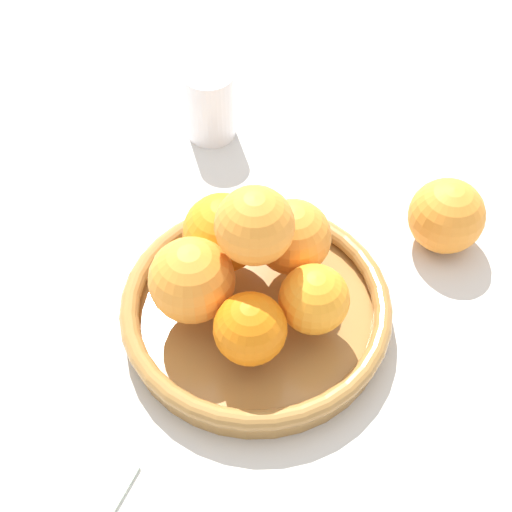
# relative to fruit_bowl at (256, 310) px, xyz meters

# --- Properties ---
(ground_plane) EXTENTS (4.00, 4.00, 0.00)m
(ground_plane) POSITION_rel_fruit_bowl_xyz_m (0.00, 0.00, -0.02)
(ground_plane) COLOR beige
(fruit_bowl) EXTENTS (0.27, 0.27, 0.04)m
(fruit_bowl) POSITION_rel_fruit_bowl_xyz_m (0.00, 0.00, 0.00)
(fruit_bowl) COLOR #A57238
(fruit_bowl) RESTS_ON ground_plane
(orange_pile) EXTENTS (0.18, 0.19, 0.13)m
(orange_pile) POSITION_rel_fruit_bowl_xyz_m (0.00, 0.01, 0.07)
(orange_pile) COLOR orange
(orange_pile) RESTS_ON fruit_bowl
(stray_orange) EXTENTS (0.08, 0.08, 0.08)m
(stray_orange) POSITION_rel_fruit_bowl_xyz_m (0.21, -0.10, 0.02)
(stray_orange) COLOR orange
(stray_orange) RESTS_ON ground_plane
(drinking_glass) EXTENTS (0.06, 0.06, 0.09)m
(drinking_glass) POSITION_rel_fruit_bowl_xyz_m (0.19, 0.22, 0.03)
(drinking_glass) COLOR white
(drinking_glass) RESTS_ON ground_plane
(napkin_folded) EXTENTS (0.15, 0.15, 0.01)m
(napkin_folded) POSITION_rel_fruit_bowl_xyz_m (-0.26, 0.03, -0.02)
(napkin_folded) COLOR silver
(napkin_folded) RESTS_ON ground_plane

